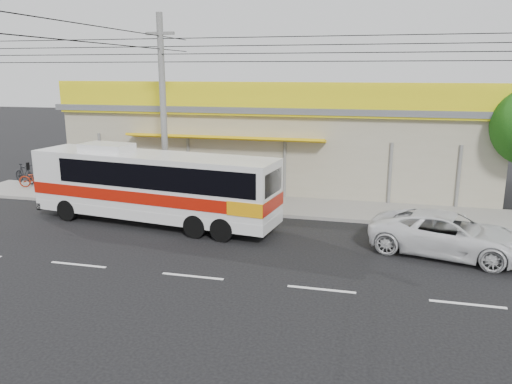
% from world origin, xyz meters
% --- Properties ---
extents(ground, '(120.00, 120.00, 0.00)m').
position_xyz_m(ground, '(0.00, 0.00, 0.00)').
color(ground, black).
rests_on(ground, ground).
extents(sidewalk, '(30.00, 3.20, 0.15)m').
position_xyz_m(sidewalk, '(0.00, 6.00, 0.07)').
color(sidewalk, gray).
rests_on(sidewalk, ground).
extents(lane_markings, '(50.00, 0.12, 0.01)m').
position_xyz_m(lane_markings, '(0.00, -2.50, 0.00)').
color(lane_markings, silver).
rests_on(lane_markings, ground).
extents(storefront_building, '(22.60, 9.20, 5.70)m').
position_xyz_m(storefront_building, '(-0.01, 11.54, 2.30)').
color(storefront_building, gray).
rests_on(storefront_building, ground).
extents(coach_bus, '(10.76, 3.67, 3.25)m').
position_xyz_m(coach_bus, '(-3.35, 2.30, 1.74)').
color(coach_bus, silver).
rests_on(coach_bus, ground).
extents(motorbike_red, '(1.93, 1.06, 0.96)m').
position_xyz_m(motorbike_red, '(-12.23, 6.39, 0.63)').
color(motorbike_red, maroon).
rests_on(motorbike_red, sidewalk).
extents(motorbike_dark, '(1.87, 1.13, 1.08)m').
position_xyz_m(motorbike_dark, '(-13.45, 7.05, 0.69)').
color(motorbike_dark, black).
rests_on(motorbike_dark, sidewalk).
extents(white_car, '(5.66, 3.61, 1.45)m').
position_xyz_m(white_car, '(7.89, 1.45, 0.73)').
color(white_car, silver).
rests_on(white_car, ground).
extents(utility_pole, '(34.00, 14.00, 8.64)m').
position_xyz_m(utility_pole, '(-3.98, 4.69, 7.12)').
color(utility_pole, '#60605D').
rests_on(utility_pole, ground).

